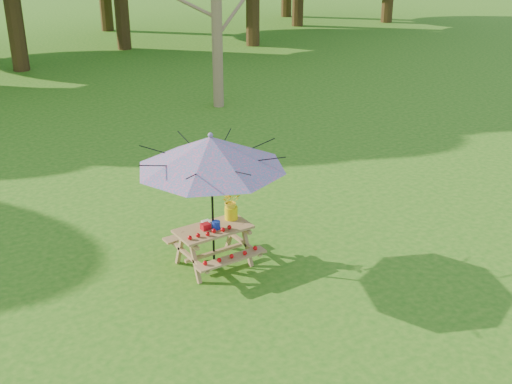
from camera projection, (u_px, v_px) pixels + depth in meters
picnic_table at (214, 247)px, 10.39m from camera, size 1.20×1.32×0.67m
patio_umbrella at (211, 153)px, 9.75m from camera, size 2.42×2.42×2.27m
produce_bins at (210, 225)px, 10.23m from camera, size 0.29×0.34×0.13m
tomatoes_row at (211, 232)px, 10.03m from camera, size 0.77×0.13×0.07m
flower_bucket at (231, 205)px, 10.46m from camera, size 0.34×0.31×0.48m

